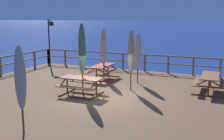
# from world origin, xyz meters

# --- Properties ---
(ground_plane) EXTENTS (600.00, 600.00, 0.00)m
(ground_plane) POSITION_xyz_m (0.00, 0.00, 0.00)
(ground_plane) COLOR navy
(wooden_deck) EXTENTS (15.01, 12.47, 0.77)m
(wooden_deck) POSITION_xyz_m (0.00, 0.00, 0.38)
(wooden_deck) COLOR brown
(wooden_deck) RESTS_ON ground
(railing_waterside_far) EXTENTS (14.81, 0.10, 1.09)m
(railing_waterside_far) POSITION_xyz_m (0.00, 6.08, 1.50)
(railing_waterside_far) COLOR brown
(railing_waterside_far) RESTS_ON wooden_deck
(picnic_table_mid_centre) EXTENTS (1.43, 1.89, 0.78)m
(picnic_table_mid_centre) POSITION_xyz_m (-1.52, 3.10, 1.32)
(picnic_table_mid_centre) COLOR #993819
(picnic_table_mid_centre) RESTS_ON wooden_deck
(picnic_table_mid_left) EXTENTS (1.83, 1.42, 0.78)m
(picnic_table_mid_left) POSITION_xyz_m (-1.02, -0.08, 1.32)
(picnic_table_mid_left) COLOR brown
(picnic_table_mid_left) RESTS_ON wooden_deck
(picnic_table_front_left) EXTENTS (1.43, 2.05, 0.78)m
(picnic_table_front_left) POSITION_xyz_m (4.11, 2.67, 1.33)
(picnic_table_front_left) COLOR brown
(picnic_table_front_left) RESTS_ON wooden_deck
(patio_umbrella_short_back) EXTENTS (0.32, 0.32, 2.79)m
(patio_umbrella_short_back) POSITION_xyz_m (-1.45, 3.11, 2.54)
(patio_umbrella_short_back) COLOR #4C3828
(patio_umbrella_short_back) RESTS_ON wooden_deck
(patio_umbrella_tall_front) EXTENTS (0.32, 0.32, 3.12)m
(patio_umbrella_tall_front) POSITION_xyz_m (-0.98, -0.04, 2.75)
(patio_umbrella_tall_front) COLOR #4C3828
(patio_umbrella_tall_front) RESTS_ON wooden_deck
(patio_umbrella_tall_mid_left) EXTENTS (0.32, 0.32, 2.81)m
(patio_umbrella_tall_mid_left) POSITION_xyz_m (0.71, 1.50, 2.55)
(patio_umbrella_tall_mid_left) COLOR #4C3828
(patio_umbrella_tall_mid_left) RESTS_ON wooden_deck
(patio_umbrella_tall_back_left) EXTENTS (0.32, 0.32, 2.60)m
(patio_umbrella_tall_back_left) POSITION_xyz_m (0.54, 3.01, 2.42)
(patio_umbrella_tall_back_left) COLOR #4C3828
(patio_umbrella_tall_back_left) RESTS_ON wooden_deck
(patio_umbrella_tall_mid_right) EXTENTS (0.32, 0.32, 2.61)m
(patio_umbrella_tall_mid_right) POSITION_xyz_m (-0.51, -4.35, 2.43)
(patio_umbrella_tall_mid_right) COLOR #4C3828
(patio_umbrella_tall_mid_right) RESTS_ON wooden_deck
(lamp_post_hooked) EXTENTS (0.61, 0.44, 3.20)m
(lamp_post_hooked) POSITION_xyz_m (-6.64, 5.43, 2.88)
(lamp_post_hooked) COLOR black
(lamp_post_hooked) RESTS_ON wooden_deck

